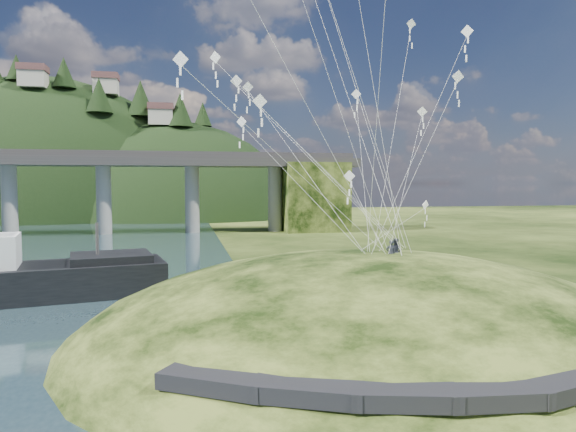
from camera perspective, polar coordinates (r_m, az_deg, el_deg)
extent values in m
plane|color=black|center=(27.76, -5.84, -15.48)|extent=(320.00, 320.00, 0.00)
ellipsoid|color=black|center=(31.83, 8.86, -15.82)|extent=(36.00, 32.00, 13.00)
cube|color=black|center=(19.46, -8.04, -17.65)|extent=(4.32, 3.62, 0.71)
cube|color=black|center=(18.33, 2.23, -18.78)|extent=(4.10, 2.97, 0.61)
cube|color=black|center=(18.37, 12.67, -18.84)|extent=(3.85, 2.37, 0.62)
cube|color=black|center=(19.38, 21.78, -17.93)|extent=(3.62, 1.83, 0.66)
cube|color=black|center=(21.24, 28.54, -16.16)|extent=(3.82, 2.27, 0.68)
cylinder|color=gray|center=(100.56, -28.56, 1.72)|extent=(2.60, 2.60, 13.00)
cylinder|color=gray|center=(97.15, -19.78, 1.89)|extent=(2.60, 2.60, 13.00)
cylinder|color=gray|center=(96.16, -10.60, 2.03)|extent=(2.60, 2.60, 13.00)
cylinder|color=gray|center=(97.64, -1.46, 2.11)|extent=(2.60, 2.60, 13.00)
cube|color=black|center=(99.23, 2.81, 2.13)|extent=(12.00, 11.00, 13.00)
ellipsoid|color=black|center=(157.38, -25.25, -2.22)|extent=(96.00, 68.00, 88.00)
ellipsoid|color=black|center=(145.39, -12.42, -4.00)|extent=(76.00, 56.00, 72.00)
cone|color=black|center=(148.68, -27.95, 14.38)|extent=(4.97, 4.97, 6.54)
cone|color=black|center=(143.81, -23.64, 14.39)|extent=(5.83, 5.83, 7.67)
cone|color=black|center=(136.38, -20.25, 12.48)|extent=(6.47, 6.47, 8.51)
cone|color=black|center=(142.24, -16.06, 12.45)|extent=(7.13, 7.13, 9.38)
cone|color=black|center=(136.45, -11.89, 11.47)|extent=(6.56, 6.56, 8.63)
cone|color=black|center=(142.06, -9.45, 11.10)|extent=(4.88, 4.88, 6.42)
cube|color=beige|center=(142.89, -26.45, 13.41)|extent=(6.00, 5.00, 4.00)
cube|color=brown|center=(143.39, -26.49, 14.47)|extent=(6.40, 5.40, 1.60)
cube|color=beige|center=(145.62, -19.56, 13.35)|extent=(6.00, 5.00, 4.00)
cube|color=brown|center=(146.11, -19.59, 14.39)|extent=(6.40, 5.40, 1.60)
cube|color=beige|center=(137.25, -13.95, 10.55)|extent=(6.00, 5.00, 4.00)
cube|color=brown|center=(137.61, -13.97, 11.67)|extent=(6.40, 5.40, 1.60)
cube|color=black|center=(45.27, -28.28, -6.64)|extent=(23.55, 10.45, 2.69)
cube|color=black|center=(44.85, -19.07, -4.36)|extent=(7.09, 6.27, 0.62)
cylinder|color=#2D2B2B|center=(44.63, -20.43, -2.68)|extent=(0.25, 0.25, 3.11)
cube|color=black|center=(31.04, -11.03, -12.67)|extent=(12.23, 6.75, 0.31)
cylinder|color=black|center=(33.48, -19.68, -12.00)|extent=(0.27, 0.27, 0.89)
cylinder|color=black|center=(32.20, -15.52, -12.55)|extent=(0.27, 0.27, 0.89)
cylinder|color=black|center=(31.10, -11.03, -13.07)|extent=(0.27, 0.27, 0.89)
cylinder|color=black|center=(30.20, -6.22, -13.53)|extent=(0.27, 0.27, 0.89)
cylinder|color=black|center=(29.51, -1.13, -13.92)|extent=(0.27, 0.27, 0.89)
imported|color=#22252D|center=(30.77, 11.36, -2.66)|extent=(0.60, 0.44, 1.53)
imported|color=#22252D|center=(31.69, 11.83, -2.44)|extent=(1.00, 0.99, 1.63)
cube|color=white|center=(34.91, 18.37, 14.49)|extent=(0.78, 0.22, 0.77)
cube|color=white|center=(34.81, 18.35, 13.60)|extent=(0.10, 0.04, 0.45)
cube|color=white|center=(34.72, 18.33, 12.71)|extent=(0.10, 0.04, 0.45)
cube|color=white|center=(34.63, 18.31, 11.81)|extent=(0.10, 0.04, 0.45)
cube|color=white|center=(31.92, -5.18, 10.40)|extent=(0.58, 0.40, 0.67)
cube|color=white|center=(31.87, -5.18, 9.55)|extent=(0.09, 0.05, 0.39)
cube|color=white|center=(31.82, -5.17, 8.71)|extent=(0.09, 0.05, 0.39)
cube|color=white|center=(31.79, -5.17, 7.85)|extent=(0.09, 0.05, 0.39)
cube|color=white|center=(38.27, 19.29, 18.81)|extent=(0.61, 0.62, 0.80)
cube|color=white|center=(38.12, 19.27, 17.96)|extent=(0.10, 0.07, 0.48)
cube|color=white|center=(37.97, 19.25, 17.10)|extent=(0.10, 0.07, 0.48)
cube|color=white|center=(37.84, 19.23, 16.24)|extent=(0.10, 0.07, 0.48)
cube|color=white|center=(38.32, -8.08, 17.06)|extent=(0.74, 0.51, 0.85)
cube|color=white|center=(38.19, -8.07, 16.17)|extent=(0.11, 0.06, 0.50)
cube|color=white|center=(38.06, -8.07, 15.27)|extent=(0.11, 0.06, 0.50)
cube|color=white|center=(37.94, -8.06, 14.37)|extent=(0.11, 0.06, 0.50)
cube|color=white|center=(38.51, 6.83, 4.44)|extent=(0.78, 0.47, 0.86)
cube|color=white|center=(38.51, 6.82, 3.52)|extent=(0.11, 0.05, 0.51)
cube|color=white|center=(38.51, 6.81, 2.60)|extent=(0.11, 0.05, 0.51)
cube|color=white|center=(38.53, 6.81, 1.68)|extent=(0.11, 0.05, 0.51)
cube|color=white|center=(38.29, -5.76, 14.70)|extent=(0.83, 0.40, 0.85)
cube|color=white|center=(38.18, -5.76, 13.78)|extent=(0.12, 0.03, 0.51)
cube|color=white|center=(38.07, -5.75, 12.85)|extent=(0.12, 0.03, 0.51)
cube|color=white|center=(37.97, -5.75, 11.91)|extent=(0.12, 0.03, 0.51)
cube|color=white|center=(40.39, 15.02, 1.22)|extent=(0.66, 0.33, 0.70)
cube|color=white|center=(40.41, 15.01, 0.51)|extent=(0.08, 0.07, 0.41)
cube|color=white|center=(40.44, 15.00, -0.20)|extent=(0.08, 0.07, 0.41)
cube|color=white|center=(40.48, 14.99, -0.91)|extent=(0.08, 0.07, 0.41)
cube|color=white|center=(40.20, 14.68, 11.16)|extent=(0.71, 0.31, 0.73)
cube|color=white|center=(40.13, 14.67, 10.40)|extent=(0.10, 0.03, 0.44)
cube|color=white|center=(40.07, 14.66, 9.65)|extent=(0.10, 0.03, 0.44)
cube|color=white|center=(40.02, 14.64, 8.89)|extent=(0.10, 0.03, 0.44)
cube|color=white|center=(40.82, 13.53, 20.05)|extent=(0.72, 0.25, 0.70)
cube|color=white|center=(40.68, 13.52, 19.37)|extent=(0.09, 0.04, 0.41)
cube|color=white|center=(40.54, 13.51, 18.68)|extent=(0.09, 0.04, 0.41)
cube|color=white|center=(40.41, 13.49, 17.98)|extent=(0.09, 0.04, 0.41)
cube|color=white|center=(30.57, -3.15, 12.61)|extent=(0.87, 0.20, 0.86)
cube|color=white|center=(30.48, -3.15, 11.47)|extent=(0.11, 0.04, 0.50)
cube|color=white|center=(30.41, -3.15, 10.33)|extent=(0.11, 0.04, 0.50)
cube|color=white|center=(30.34, -3.14, 9.18)|extent=(0.11, 0.04, 0.50)
cube|color=white|center=(38.59, -4.47, 14.10)|extent=(0.79, 0.18, 0.79)
cube|color=white|center=(38.49, -4.47, 13.28)|extent=(0.10, 0.02, 0.46)
cube|color=white|center=(38.40, -4.46, 12.45)|extent=(0.10, 0.02, 0.46)
cube|color=white|center=(38.32, -4.46, 11.63)|extent=(0.10, 0.02, 0.46)
cube|color=white|center=(23.07, -11.85, 16.67)|extent=(0.67, 0.25, 0.69)
cube|color=white|center=(22.96, -11.84, 15.48)|extent=(0.09, 0.03, 0.40)
cube|color=white|center=(22.87, -11.82, 14.27)|extent=(0.09, 0.03, 0.40)
cube|color=white|center=(22.78, -11.80, 13.06)|extent=(0.09, 0.03, 0.40)
cube|color=white|center=(39.69, 7.58, 13.28)|extent=(0.68, 0.36, 0.73)
cube|color=white|center=(39.60, 7.58, 12.53)|extent=(0.10, 0.04, 0.43)
cube|color=white|center=(39.53, 7.57, 11.78)|extent=(0.10, 0.04, 0.43)
cube|color=white|center=(39.45, 7.57, 11.03)|extent=(0.10, 0.04, 0.43)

